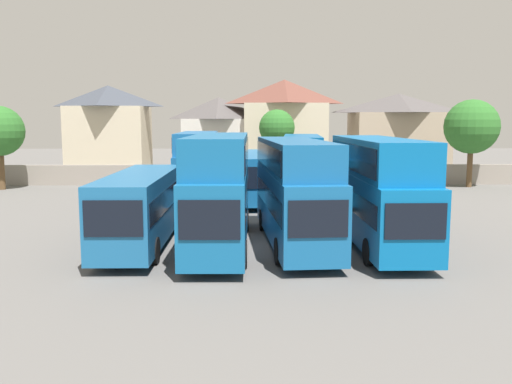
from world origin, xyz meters
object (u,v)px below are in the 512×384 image
(bus_4, at_px, (378,186))
(tree_behind_wall, at_px, (472,127))
(bus_3, at_px, (294,186))
(house_terrace_far_right, at_px, (398,134))
(bus_7, at_px, (302,164))
(house_terrace_left, at_px, (109,130))
(house_terrace_centre, at_px, (219,135))
(bus_1, at_px, (141,205))
(tree_right_of_lot, at_px, (277,128))
(bus_6, at_px, (248,174))
(bus_2, at_px, (220,185))
(house_terrace_right, at_px, (284,127))
(bus_5, at_px, (198,163))

(bus_4, distance_m, tree_behind_wall, 25.97)
(bus_3, relative_size, house_terrace_far_right, 1.15)
(bus_7, relative_size, house_terrace_left, 1.13)
(house_terrace_centre, bearing_deg, bus_1, -93.15)
(bus_3, distance_m, tree_right_of_lot, 26.40)
(bus_4, relative_size, bus_6, 0.95)
(bus_2, bearing_deg, house_terrace_right, 171.79)
(bus_5, xyz_separation_m, bus_6, (3.52, 0.15, -0.82))
(bus_4, bearing_deg, bus_5, -146.80)
(bus_2, xyz_separation_m, bus_5, (-2.21, 14.26, -0.10))
(house_terrace_centre, height_order, tree_behind_wall, house_terrace_centre)
(house_terrace_far_right, xyz_separation_m, tree_right_of_lot, (-13.07, -6.18, 0.68))
(bus_2, distance_m, house_terrace_centre, 34.60)
(bus_5, bearing_deg, bus_3, 20.93)
(bus_4, height_order, bus_5, bus_4)
(tree_right_of_lot, bearing_deg, bus_2, -98.73)
(bus_6, height_order, house_terrace_far_right, house_terrace_far_right)
(house_terrace_right, xyz_separation_m, tree_right_of_lot, (-1.13, -6.28, -0.05))
(bus_4, distance_m, bus_6, 15.57)
(house_terrace_far_right, height_order, tree_behind_wall, house_terrace_far_right)
(house_terrace_left, xyz_separation_m, house_terrace_far_right, (30.31, -0.51, -0.42))
(bus_3, bearing_deg, bus_4, 80.85)
(house_terrace_far_right, bearing_deg, bus_4, -106.86)
(bus_5, xyz_separation_m, house_terrace_right, (7.44, 18.70, 2.30))
(bus_3, xyz_separation_m, bus_6, (-2.11, 14.01, -0.79))
(bus_3, xyz_separation_m, house_terrace_centre, (-5.13, 34.14, 1.44))
(bus_1, height_order, house_terrace_left, house_terrace_left)
(bus_4, height_order, tree_right_of_lot, tree_right_of_lot)
(house_terrace_left, distance_m, tree_right_of_lot, 18.50)
(bus_3, distance_m, bus_6, 14.20)
(tree_right_of_lot, bearing_deg, bus_7, -85.00)
(bus_4, distance_m, house_terrace_centre, 35.67)
(bus_5, bearing_deg, bus_4, 32.33)
(house_terrace_centre, bearing_deg, bus_3, -81.45)
(bus_2, xyz_separation_m, house_terrace_left, (-13.15, 33.37, 1.90))
(bus_1, relative_size, house_terrace_centre, 1.26)
(bus_3, xyz_separation_m, bus_4, (3.79, -0.37, 0.04))
(bus_3, xyz_separation_m, house_terrace_right, (1.80, 32.57, 2.32))
(house_terrace_centre, bearing_deg, house_terrace_right, -12.75)
(house_terrace_centre, relative_size, tree_right_of_lot, 1.21)
(house_terrace_centre, bearing_deg, tree_right_of_lot, -53.49)
(bus_4, distance_m, house_terrace_far_right, 34.34)
(bus_1, relative_size, bus_2, 0.90)
(house_terrace_right, relative_size, tree_behind_wall, 1.32)
(bus_5, distance_m, house_terrace_right, 20.25)
(house_terrace_right, height_order, tree_behind_wall, house_terrace_right)
(bus_7, bearing_deg, house_terrace_centre, -156.34)
(bus_3, relative_size, house_terrace_left, 1.22)
(house_terrace_left, distance_m, house_terrace_far_right, 30.32)
(bus_5, distance_m, bus_6, 3.62)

